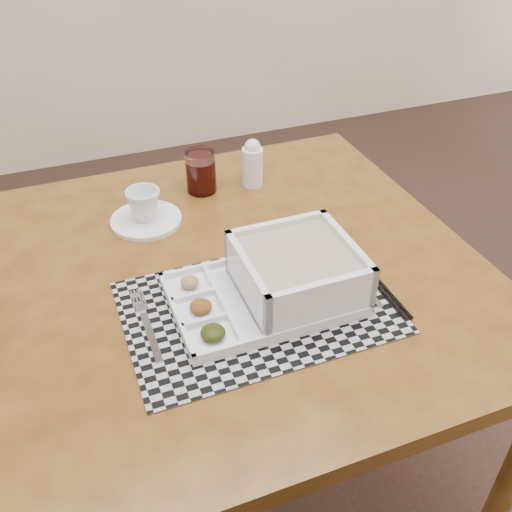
# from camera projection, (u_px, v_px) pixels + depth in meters

# --- Properties ---
(dining_table) EXTENTS (0.91, 0.91, 0.69)m
(dining_table) POSITION_uv_depth(u_px,v_px,m) (238.00, 293.00, 1.13)
(dining_table) COLOR #4E280E
(dining_table) RESTS_ON ground
(placemat) EXTENTS (0.46, 0.31, 0.00)m
(placemat) POSITION_uv_depth(u_px,v_px,m) (257.00, 307.00, 0.99)
(placemat) COLOR #9C9DA3
(placemat) RESTS_ON dining_table
(serving_tray) EXTENTS (0.32, 0.22, 0.10)m
(serving_tray) POSITION_uv_depth(u_px,v_px,m) (289.00, 278.00, 0.99)
(serving_tray) COLOR white
(serving_tray) RESTS_ON placemat
(fork) EXTENTS (0.02, 0.19, 0.00)m
(fork) POSITION_uv_depth(u_px,v_px,m) (146.00, 322.00, 0.96)
(fork) COLOR silver
(fork) RESTS_ON placemat
(spoon) EXTENTS (0.04, 0.18, 0.01)m
(spoon) POSITION_uv_depth(u_px,v_px,m) (344.00, 262.00, 1.09)
(spoon) COLOR silver
(spoon) RESTS_ON placemat
(chopsticks) EXTENTS (0.02, 0.24, 0.01)m
(chopsticks) POSITION_uv_depth(u_px,v_px,m) (373.00, 277.00, 1.05)
(chopsticks) COLOR black
(chopsticks) RESTS_ON placemat
(saucer) EXTENTS (0.15, 0.15, 0.01)m
(saucer) POSITION_uv_depth(u_px,v_px,m) (146.00, 220.00, 1.21)
(saucer) COLOR white
(saucer) RESTS_ON dining_table
(cup) EXTENTS (0.08, 0.08, 0.07)m
(cup) POSITION_uv_depth(u_px,v_px,m) (144.00, 205.00, 1.18)
(cup) COLOR white
(cup) RESTS_ON saucer
(juice_glass) EXTENTS (0.07, 0.07, 0.10)m
(juice_glass) POSITION_uv_depth(u_px,v_px,m) (201.00, 173.00, 1.29)
(juice_glass) COLOR white
(juice_glass) RESTS_ON dining_table
(creamer_bottle) EXTENTS (0.05, 0.05, 0.11)m
(creamer_bottle) POSITION_uv_depth(u_px,v_px,m) (252.00, 163.00, 1.30)
(creamer_bottle) COLOR white
(creamer_bottle) RESTS_ON dining_table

